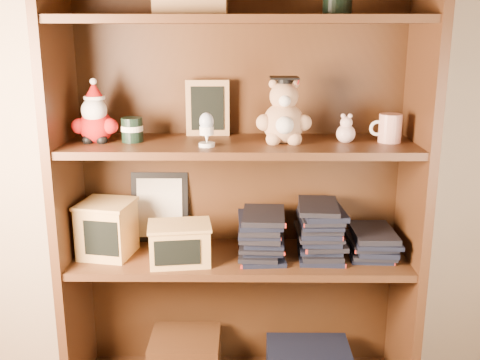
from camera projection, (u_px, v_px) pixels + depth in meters
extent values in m
cube|color=tan|center=(291.00, 46.00, 1.95)|extent=(3.00, 0.04, 2.50)
cube|color=#462714|center=(67.00, 185.00, 1.89)|extent=(0.03, 0.35, 1.60)
cube|color=#462714|center=(414.00, 186.00, 1.88)|extent=(0.03, 0.35, 1.60)
cube|color=#412511|center=(240.00, 173.00, 2.04)|extent=(1.20, 0.02, 1.60)
cube|color=#462714|center=(240.00, 19.00, 1.74)|extent=(1.14, 0.33, 0.02)
cube|color=#412511|center=(186.00, 358.00, 2.06)|extent=(0.25, 0.22, 0.18)
cube|color=#462714|center=(240.00, 258.00, 1.95)|extent=(1.14, 0.33, 0.02)
cube|color=#462714|center=(240.00, 146.00, 1.85)|extent=(1.14, 0.33, 0.02)
sphere|color=#A50F0F|center=(96.00, 127.00, 1.83)|extent=(0.11, 0.11, 0.11)
sphere|color=#A50F0F|center=(79.00, 126.00, 1.82)|extent=(0.05, 0.05, 0.05)
sphere|color=#A50F0F|center=(110.00, 126.00, 1.82)|extent=(0.05, 0.05, 0.05)
sphere|color=black|center=(88.00, 140.00, 1.82)|extent=(0.04, 0.04, 0.04)
sphere|color=black|center=(102.00, 140.00, 1.82)|extent=(0.04, 0.04, 0.04)
sphere|color=white|center=(94.00, 110.00, 1.81)|extent=(0.08, 0.08, 0.08)
sphere|color=#D8B293|center=(95.00, 104.00, 1.82)|extent=(0.06, 0.06, 0.06)
cone|color=#A50F0F|center=(94.00, 90.00, 1.80)|extent=(0.06, 0.06, 0.05)
sphere|color=white|center=(93.00, 81.00, 1.80)|extent=(0.02, 0.02, 0.02)
cylinder|color=white|center=(94.00, 98.00, 1.81)|extent=(0.07, 0.07, 0.01)
cylinder|color=black|center=(132.00, 130.00, 1.84)|extent=(0.07, 0.07, 0.08)
cylinder|color=beige|center=(132.00, 128.00, 1.84)|extent=(0.07, 0.07, 0.02)
cube|color=#9E7547|center=(208.00, 108.00, 1.93)|extent=(0.15, 0.02, 0.19)
cube|color=black|center=(207.00, 108.00, 1.92)|extent=(0.11, 0.01, 0.15)
cube|color=#9E7547|center=(209.00, 129.00, 1.98)|extent=(0.07, 0.07, 0.01)
cylinder|color=white|center=(207.00, 145.00, 1.77)|extent=(0.05, 0.05, 0.01)
cone|color=white|center=(207.00, 138.00, 1.76)|extent=(0.02, 0.02, 0.04)
cylinder|color=white|center=(207.00, 131.00, 1.76)|extent=(0.04, 0.04, 0.03)
ellipsoid|color=#B0C0D6|center=(206.00, 121.00, 1.75)|extent=(0.04, 0.04, 0.06)
sphere|color=tan|center=(283.00, 123.00, 1.83)|extent=(0.14, 0.14, 0.14)
sphere|color=white|center=(285.00, 125.00, 1.77)|extent=(0.06, 0.06, 0.06)
sphere|color=tan|center=(264.00, 123.00, 1.81)|extent=(0.05, 0.05, 0.05)
sphere|color=tan|center=(303.00, 123.00, 1.81)|extent=(0.05, 0.05, 0.05)
sphere|color=tan|center=(273.00, 139.00, 1.80)|extent=(0.05, 0.05, 0.05)
sphere|color=tan|center=(294.00, 139.00, 1.80)|extent=(0.05, 0.05, 0.05)
sphere|color=tan|center=(284.00, 96.00, 1.80)|extent=(0.09, 0.09, 0.09)
sphere|color=white|center=(285.00, 101.00, 1.77)|extent=(0.04, 0.04, 0.04)
sphere|color=tan|center=(273.00, 84.00, 1.80)|extent=(0.03, 0.03, 0.03)
sphere|color=tan|center=(295.00, 84.00, 1.80)|extent=(0.03, 0.03, 0.03)
cylinder|color=black|center=(284.00, 81.00, 1.79)|extent=(0.04, 0.04, 0.02)
cube|color=black|center=(284.00, 78.00, 1.79)|extent=(0.09, 0.09, 0.01)
cylinder|color=#A50F0F|center=(298.00, 82.00, 1.77)|extent=(0.00, 0.04, 0.03)
sphere|color=beige|center=(346.00, 134.00, 1.83)|extent=(0.06, 0.06, 0.06)
sphere|color=beige|center=(346.00, 123.00, 1.82)|extent=(0.04, 0.04, 0.04)
sphere|color=beige|center=(343.00, 116.00, 1.82)|extent=(0.02, 0.02, 0.02)
sphere|color=beige|center=(350.00, 116.00, 1.82)|extent=(0.02, 0.02, 0.02)
cylinder|color=silver|center=(390.00, 128.00, 1.83)|extent=(0.07, 0.07, 0.09)
torus|color=white|center=(377.00, 128.00, 1.83)|extent=(0.05, 0.01, 0.05)
cube|color=black|center=(160.00, 207.00, 2.05)|extent=(0.21, 0.05, 0.26)
cube|color=beige|center=(160.00, 208.00, 2.04)|extent=(0.16, 0.03, 0.21)
cube|color=tan|center=(107.00, 230.00, 1.93)|extent=(0.19, 0.19, 0.18)
cube|color=black|center=(101.00, 238.00, 1.85)|extent=(0.12, 0.03, 0.12)
cube|color=tan|center=(105.00, 204.00, 1.90)|extent=(0.20, 0.20, 0.01)
cube|color=tan|center=(180.00, 244.00, 1.87)|extent=(0.21, 0.16, 0.13)
cube|color=black|center=(177.00, 253.00, 1.80)|extent=(0.15, 0.02, 0.08)
cube|color=tan|center=(179.00, 225.00, 1.85)|extent=(0.22, 0.17, 0.01)
cube|color=black|center=(261.00, 253.00, 1.95)|extent=(0.14, 0.20, 0.02)
cube|color=black|center=(261.00, 249.00, 1.94)|extent=(0.14, 0.20, 0.02)
cube|color=black|center=(261.00, 244.00, 1.94)|extent=(0.14, 0.20, 0.02)
cube|color=black|center=(261.00, 240.00, 1.93)|extent=(0.14, 0.20, 0.02)
cube|color=black|center=(261.00, 236.00, 1.93)|extent=(0.14, 0.20, 0.02)
cube|color=black|center=(261.00, 231.00, 1.92)|extent=(0.14, 0.20, 0.02)
cube|color=black|center=(261.00, 227.00, 1.92)|extent=(0.14, 0.20, 0.02)
cube|color=black|center=(261.00, 222.00, 1.92)|extent=(0.14, 0.20, 0.02)
cube|color=black|center=(261.00, 218.00, 1.91)|extent=(0.14, 0.20, 0.02)
cube|color=black|center=(261.00, 213.00, 1.91)|extent=(0.14, 0.20, 0.02)
cube|color=black|center=(319.00, 253.00, 1.94)|extent=(0.14, 0.20, 0.02)
cube|color=black|center=(320.00, 249.00, 1.94)|extent=(0.14, 0.20, 0.02)
cube|color=black|center=(320.00, 244.00, 1.94)|extent=(0.14, 0.20, 0.02)
cube|color=black|center=(320.00, 240.00, 1.93)|extent=(0.14, 0.20, 0.02)
cube|color=black|center=(320.00, 236.00, 1.93)|extent=(0.14, 0.20, 0.02)
cube|color=black|center=(320.00, 231.00, 1.92)|extent=(0.14, 0.20, 0.02)
cube|color=black|center=(321.00, 227.00, 1.92)|extent=(0.14, 0.20, 0.02)
cube|color=black|center=(321.00, 223.00, 1.91)|extent=(0.14, 0.20, 0.02)
cube|color=black|center=(321.00, 218.00, 1.91)|extent=(0.14, 0.20, 0.02)
cube|color=black|center=(321.00, 214.00, 1.91)|extent=(0.14, 0.20, 0.02)
cube|color=black|center=(321.00, 209.00, 1.90)|extent=(0.14, 0.20, 0.02)
cube|color=black|center=(321.00, 205.00, 1.90)|extent=(0.14, 0.20, 0.02)
cube|color=black|center=(371.00, 253.00, 1.94)|extent=(0.14, 0.20, 0.02)
cube|color=black|center=(372.00, 249.00, 1.94)|extent=(0.14, 0.20, 0.02)
cube|color=black|center=(372.00, 245.00, 1.93)|extent=(0.14, 0.20, 0.02)
cube|color=black|center=(372.00, 240.00, 1.93)|extent=(0.14, 0.20, 0.02)
cube|color=black|center=(373.00, 236.00, 1.93)|extent=(0.14, 0.20, 0.02)
cube|color=black|center=(373.00, 232.00, 1.92)|extent=(0.14, 0.20, 0.02)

